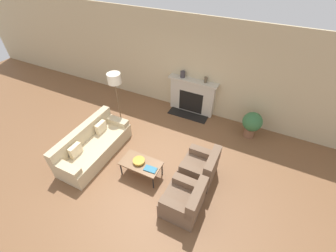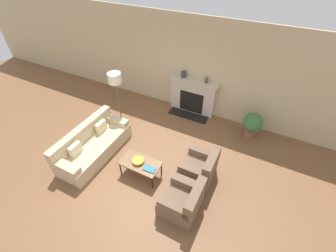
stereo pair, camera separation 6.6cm
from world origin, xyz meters
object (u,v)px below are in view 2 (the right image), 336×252
at_px(book, 150,169).
at_px(mantel_vase_center_left, 206,80).
at_px(fireplace, 193,97).
at_px(armchair_near, 183,201).
at_px(coffee_table, 140,164).
at_px(mantel_vase_left, 183,74).
at_px(couch, 93,145).
at_px(potted_plant, 252,124).
at_px(floor_lamp, 115,83).
at_px(bowl, 138,161).
at_px(armchair_far, 200,168).

bearing_deg(book, mantel_vase_center_left, 82.97).
height_order(fireplace, armchair_near, fireplace).
height_order(coffee_table, mantel_vase_left, mantel_vase_left).
bearing_deg(mantel_vase_left, armchair_near, -65.52).
bearing_deg(mantel_vase_left, mantel_vase_center_left, 0.00).
relative_size(armchair_near, book, 2.79).
xyz_separation_m(couch, coffee_table, (1.46, -0.02, 0.09)).
bearing_deg(potted_plant, book, -123.80).
xyz_separation_m(armchair_near, mantel_vase_center_left, (-0.79, 3.32, 0.90)).
bearing_deg(couch, armchair_near, -98.70).
distance_m(couch, book, 1.76).
height_order(armchair_near, floor_lamp, floor_lamp).
height_order(fireplace, bowl, fireplace).
bearing_deg(mantel_vase_center_left, book, -93.32).
xyz_separation_m(armchair_far, book, (-0.96, -0.62, 0.11)).
xyz_separation_m(book, floor_lamp, (-1.85, 1.44, 0.96)).
height_order(fireplace, book, fireplace).
bearing_deg(bowl, armchair_near, -16.63).
bearing_deg(fireplace, bowl, -92.92).
xyz_separation_m(book, mantel_vase_left, (-0.55, 2.99, 0.80)).
bearing_deg(book, floor_lamp, 138.44).
distance_m(couch, mantel_vase_center_left, 3.60).
distance_m(coffee_table, potted_plant, 3.24).
xyz_separation_m(fireplace, mantel_vase_center_left, (0.37, 0.01, 0.66)).
xyz_separation_m(bowl, mantel_vase_center_left, (0.52, 2.93, 0.76)).
xyz_separation_m(armchair_far, mantel_vase_left, (-1.51, 2.37, 0.92)).
distance_m(bowl, mantel_vase_center_left, 3.07).
xyz_separation_m(coffee_table, mantel_vase_left, (-0.25, 2.93, 0.85)).
relative_size(armchair_near, bowl, 2.92).
relative_size(mantel_vase_center_left, potted_plant, 0.21).
distance_m(bowl, mantel_vase_left, 3.03).
height_order(armchair_far, book, armchair_far).
distance_m(coffee_table, mantel_vase_center_left, 3.08).
bearing_deg(coffee_table, couch, 179.04).
bearing_deg(mantel_vase_left, bowl, -86.01).
relative_size(book, mantel_vase_center_left, 1.79).
height_order(coffee_table, bowl, bowl).
distance_m(couch, armchair_far, 2.77).
relative_size(book, potted_plant, 0.37).
bearing_deg(coffee_table, book, -13.02).
xyz_separation_m(bowl, potted_plant, (2.08, 2.53, 0.01)).
xyz_separation_m(book, potted_plant, (1.74, 2.59, 0.04)).
bearing_deg(potted_plant, mantel_vase_center_left, 165.68).
bearing_deg(book, mantel_vase_left, 96.62).
bearing_deg(mantel_vase_center_left, coffee_table, -99.04).
distance_m(fireplace, potted_plant, 1.97).
relative_size(armchair_near, armchair_far, 1.00).
bearing_deg(bowl, book, -11.01).
bearing_deg(fireplace, armchair_near, -70.68).
bearing_deg(potted_plant, couch, -144.35).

